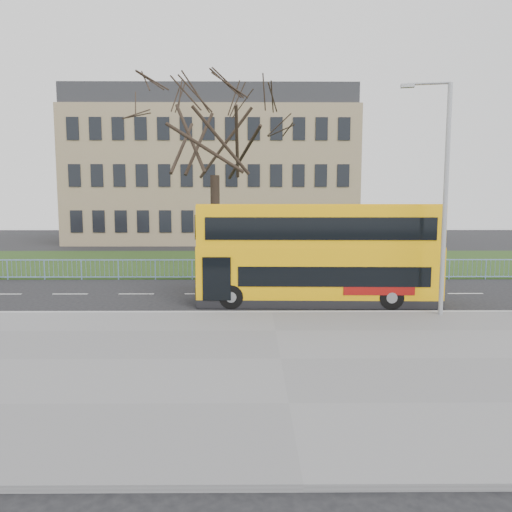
{
  "coord_description": "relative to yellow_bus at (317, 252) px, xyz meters",
  "views": [
    {
      "loc": [
        -0.7,
        -17.91,
        3.94
      ],
      "look_at": [
        -0.57,
        1.0,
        1.89
      ],
      "focal_mm": 32.0,
      "sensor_mm": 36.0,
      "label": 1
    }
  ],
  "objects": [
    {
      "name": "ground",
      "position": [
        -1.88,
        -0.39,
        -2.14
      ],
      "size": [
        120.0,
        120.0,
        0.0
      ],
      "primitive_type": "plane",
      "color": "black",
      "rests_on": "ground"
    },
    {
      "name": "pavement",
      "position": [
        -1.88,
        -7.14,
        -2.08
      ],
      "size": [
        80.0,
        10.5,
        0.12
      ],
      "primitive_type": "cube",
      "color": "slate",
      "rests_on": "ground"
    },
    {
      "name": "kerb",
      "position": [
        -1.88,
        -1.94,
        -2.07
      ],
      "size": [
        80.0,
        0.2,
        0.14
      ],
      "primitive_type": "cube",
      "color": "#9B9C9E",
      "rests_on": "ground"
    },
    {
      "name": "grass_verge",
      "position": [
        -1.88,
        13.91,
        -2.1
      ],
      "size": [
        80.0,
        15.4,
        0.08
      ],
      "primitive_type": "cube",
      "color": "#233B15",
      "rests_on": "ground"
    },
    {
      "name": "guard_railing",
      "position": [
        -1.88,
        6.21,
        -1.59
      ],
      "size": [
        40.0,
        0.12,
        1.1
      ],
      "primitive_type": null,
      "color": "#7B9EDB",
      "rests_on": "ground"
    },
    {
      "name": "bare_tree",
      "position": [
        -4.88,
        9.61,
        4.79
      ],
      "size": [
        9.58,
        9.58,
        13.69
      ],
      "primitive_type": null,
      "color": "black",
      "rests_on": "grass_verge"
    },
    {
      "name": "civic_building",
      "position": [
        -6.88,
        34.61,
        4.86
      ],
      "size": [
        30.0,
        15.0,
        14.0
      ],
      "primitive_type": "cube",
      "color": "#917F5C",
      "rests_on": "ground"
    },
    {
      "name": "yellow_bus",
      "position": [
        0.0,
        0.0,
        0.0
      ],
      "size": [
        9.57,
        2.54,
        3.99
      ],
      "rotation": [
        0.0,
        0.0,
        -0.03
      ],
      "color": "#F6B00A",
      "rests_on": "ground"
    },
    {
      "name": "street_lamp",
      "position": [
        4.01,
        -2.37,
        2.39
      ],
      "size": [
        1.7,
        0.43,
        8.05
      ],
      "rotation": [
        0.0,
        0.0,
        -0.16
      ],
      "color": "#9CA0A5",
      "rests_on": "pavement"
    }
  ]
}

